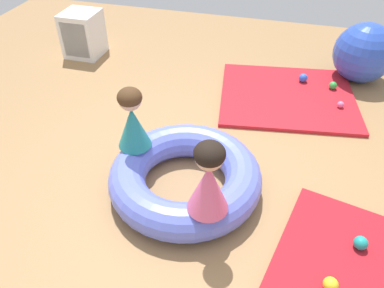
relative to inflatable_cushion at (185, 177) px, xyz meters
The scene contains 13 objects.
ground_plane 0.18m from the inflatable_cushion, 80.22° to the right, with size 8.00×8.00×0.00m, color #9E7549.
gym_mat_front 1.79m from the inflatable_cushion, 67.25° to the left, with size 1.45×1.29×0.04m, color red.
gym_mat_far_right 1.44m from the inflatable_cushion, 16.22° to the right, with size 1.19×1.03×0.04m, color #B21923.
inflatable_cushion is the anchor object (origin of this frame).
child_in_teal 0.62m from the inflatable_cushion, 166.42° to the left, with size 0.37×0.37×0.53m.
child_in_pink 0.63m from the inflatable_cushion, 54.70° to the right, with size 0.34×0.34×0.55m.
play_ball_green 2.24m from the inflatable_cushion, 58.57° to the left, with size 0.09×0.09×0.09m, color green.
play_ball_blue 2.16m from the inflatable_cushion, 67.15° to the left, with size 0.10×0.10×0.10m, color blue.
play_ball_pink 1.98m from the inflatable_cushion, 51.14° to the left, with size 0.07×0.07×0.07m, color pink.
play_ball_teal 1.35m from the inflatable_cushion, 10.51° to the right, with size 0.10×0.10×0.10m, color teal.
play_ball_yellow 1.28m from the inflatable_cushion, 28.99° to the right, with size 0.10×0.10×0.10m, color yellow.
exercise_ball_large 2.72m from the inflatable_cushion, 57.61° to the left, with size 0.68×0.68×0.68m, color blue.
storage_cube 2.82m from the inflatable_cushion, 134.29° to the left, with size 0.44×0.44×0.56m.
Camera 1 is at (0.61, -1.96, 2.24)m, focal length 35.23 mm.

